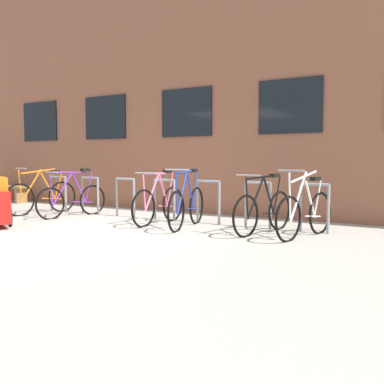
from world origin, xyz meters
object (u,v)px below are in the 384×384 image
(bicycle_pink, at_px, (159,203))
(bicycle_white, at_px, (305,213))
(wooden_bench, at_px, (7,190))
(backpack, at_px, (1,201))
(bicycle_orange, at_px, (42,196))
(bicycle_blue, at_px, (187,206))
(bicycle_purple, at_px, (72,199))
(bicycle_black, at_px, (264,210))

(bicycle_pink, bearing_deg, bicycle_white, -1.31)
(wooden_bench, height_order, backpack, wooden_bench)
(bicycle_orange, bearing_deg, bicycle_pink, 1.34)
(bicycle_blue, bearing_deg, bicycle_purple, 179.47)
(bicycle_pink, xyz_separation_m, bicycle_black, (2.10, 0.01, -0.01))
(bicycle_purple, relative_size, bicycle_blue, 0.99)
(bicycle_pink, height_order, bicycle_white, bicycle_white)
(bicycle_white, height_order, bicycle_blue, bicycle_white)
(bicycle_white, height_order, wooden_bench, bicycle_white)
(bicycle_pink, xyz_separation_m, bicycle_white, (2.81, -0.06, -0.00))
(bicycle_black, bearing_deg, bicycle_blue, -173.99)
(bicycle_purple, distance_m, bicycle_orange, 0.99)
(bicycle_pink, bearing_deg, bicycle_purple, -176.98)
(wooden_bench, bearing_deg, bicycle_orange, -24.00)
(bicycle_purple, bearing_deg, bicycle_blue, -0.53)
(bicycle_pink, bearing_deg, wooden_bench, 168.47)
(bicycle_black, distance_m, bicycle_white, 0.72)
(bicycle_orange, distance_m, backpack, 1.37)
(bicycle_white, bearing_deg, bicycle_orange, -179.91)
(bicycle_black, bearing_deg, wooden_bench, 171.42)
(bicycle_pink, xyz_separation_m, bicycle_blue, (0.70, -0.14, 0.01))
(wooden_bench, bearing_deg, bicycle_blue, -11.49)
(bicycle_orange, xyz_separation_m, bicycle_blue, (3.84, -0.07, 0.00))
(bicycle_purple, bearing_deg, bicycle_black, 1.62)
(bicycle_blue, bearing_deg, bicycle_white, 2.05)
(bicycle_orange, height_order, bicycle_blue, bicycle_blue)
(bicycle_orange, distance_m, bicycle_white, 5.95)
(bicycle_black, xyz_separation_m, bicycle_orange, (-5.24, -0.08, 0.01))
(bicycle_orange, distance_m, bicycle_blue, 3.85)
(bicycle_black, distance_m, bicycle_blue, 1.40)
(bicycle_purple, height_order, bicycle_white, bicycle_white)
(bicycle_pink, relative_size, bicycle_purple, 0.98)
(bicycle_black, height_order, backpack, bicycle_black)
(bicycle_pink, bearing_deg, backpack, -178.48)
(bicycle_purple, xyz_separation_m, bicycle_blue, (2.85, -0.03, 0.02))
(bicycle_blue, distance_m, backpack, 5.21)
(wooden_bench, bearing_deg, bicycle_pink, -11.53)
(bicycle_pink, height_order, bicycle_purple, bicycle_pink)
(bicycle_orange, bearing_deg, bicycle_purple, -2.29)
(bicycle_purple, xyz_separation_m, wooden_bench, (-3.95, 1.36, -0.04))
(bicycle_orange, bearing_deg, bicycle_black, 0.88)
(wooden_bench, bearing_deg, bicycle_purple, -18.96)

